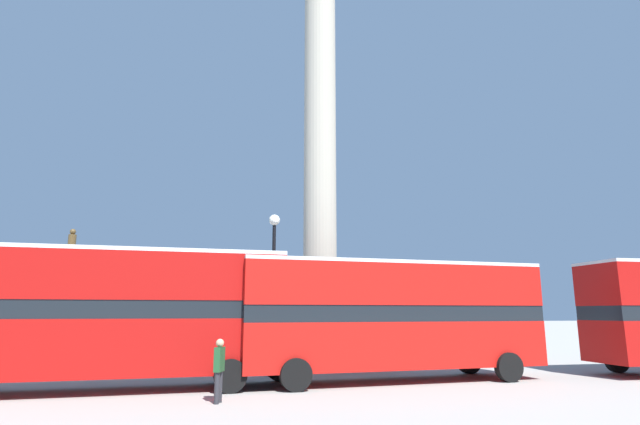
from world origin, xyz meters
TOP-DOWN VIEW (x-y plane):
  - ground_plane at (0.00, 0.00)m, footprint 200.00×200.00m
  - monument_column at (0.00, 0.00)m, footprint 5.07×5.07m
  - bus_a at (1.37, -5.85)m, footprint 11.10×3.39m
  - bus_c at (-8.36, -6.18)m, footprint 11.44×3.06m
  - equestrian_statue at (-11.63, 2.52)m, footprint 4.74×4.37m
  - street_lamp at (-2.64, -3.47)m, footprint 0.44×0.44m
  - pedestrian_near_lamp at (-4.73, -8.85)m, footprint 0.31×0.47m

SIDE VIEW (x-z plane):
  - ground_plane at x=0.00m, z-range 0.00..0.00m
  - pedestrian_near_lamp at x=-4.73m, z-range 0.09..1.77m
  - equestrian_statue at x=-11.63m, z-range -1.41..4.91m
  - bus_a at x=1.37m, z-range 0.23..4.39m
  - bus_c at x=-8.36m, z-range 0.23..4.57m
  - street_lamp at x=-2.64m, z-range 0.47..6.72m
  - monument_column at x=0.00m, z-range -4.15..18.36m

